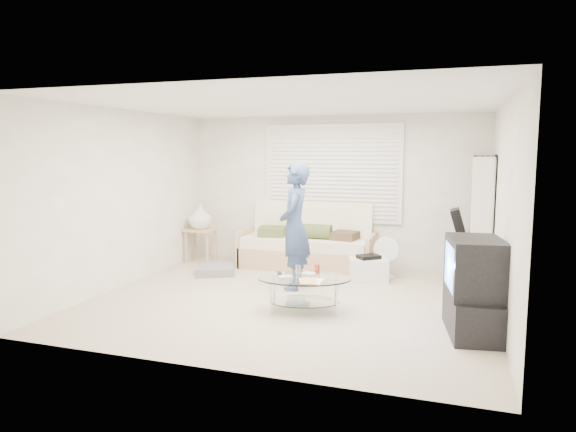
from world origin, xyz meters
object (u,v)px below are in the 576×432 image
(coffee_table, at_px, (304,284))
(bookshelf, at_px, (480,220))
(futon_sofa, at_px, (308,246))
(tv_unit, at_px, (474,288))

(coffee_table, bearing_deg, bookshelf, 45.48)
(futon_sofa, height_order, tv_unit, futon_sofa)
(futon_sofa, distance_m, coffee_table, 2.36)
(tv_unit, bearing_deg, futon_sofa, 135.63)
(tv_unit, height_order, coffee_table, tv_unit)
(bookshelf, xyz_separation_m, tv_unit, (-0.13, -2.25, -0.44))
(bookshelf, distance_m, tv_unit, 2.30)
(futon_sofa, relative_size, tv_unit, 2.15)
(tv_unit, xyz_separation_m, coffee_table, (-1.91, 0.18, -0.16))
(futon_sofa, height_order, bookshelf, bookshelf)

